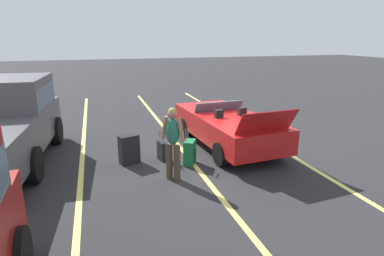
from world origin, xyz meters
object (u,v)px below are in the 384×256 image
suitcase_medium_bright (190,152)px  suitcase_small_carryon (163,151)px  convertible_car (224,125)px  parked_pickup_truck_far (3,120)px  traveler_person (173,140)px  suitcase_large_black (129,149)px

suitcase_medium_bright → suitcase_small_carryon: 0.76m
convertible_car → suitcase_medium_bright: bearing=126.4°
suitcase_small_carryon → parked_pickup_truck_far: parked_pickup_truck_far is taller
suitcase_medium_bright → traveler_person: size_ratio=0.58×
suitcase_large_black → traveler_person: size_ratio=0.45×
suitcase_medium_bright → traveler_person: bearing=-100.8°
suitcase_small_carryon → parked_pickup_truck_far: size_ratio=0.15×
suitcase_medium_bright → parked_pickup_truck_far: size_ratio=0.19×
suitcase_large_black → parked_pickup_truck_far: size_ratio=0.14×
traveler_person → parked_pickup_truck_far: 4.36m
convertible_car → suitcase_large_black: bearing=99.3°
convertible_car → suitcase_medium_bright: (-1.22, 1.42, -0.28)m
convertible_car → suitcase_small_carryon: bearing=105.9°
suitcase_medium_bright → traveler_person: 1.13m
traveler_person → suitcase_large_black: bearing=77.1°
suitcase_large_black → convertible_car: bearing=-93.0°
suitcase_medium_bright → parked_pickup_truck_far: 4.68m
convertible_car → suitcase_large_black: convertible_car is taller
suitcase_large_black → suitcase_small_carryon: 0.87m
suitcase_medium_bright → suitcase_small_carryon: size_ratio=1.27×
suitcase_large_black → suitcase_medium_bright: 1.53m
convertible_car → suitcase_large_black: 2.95m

